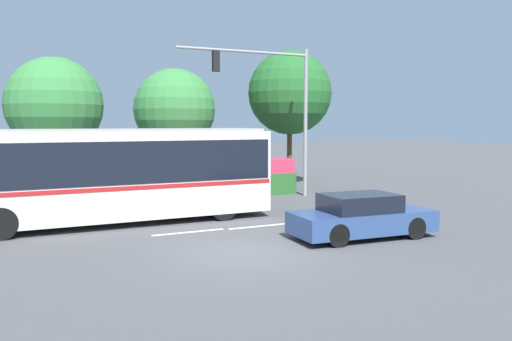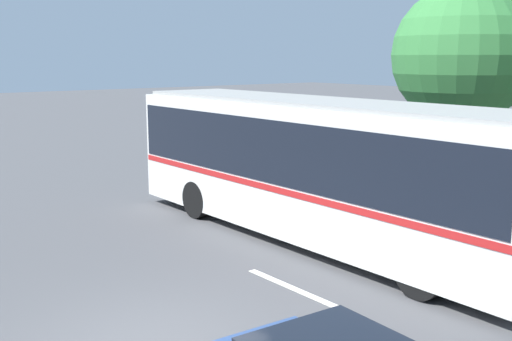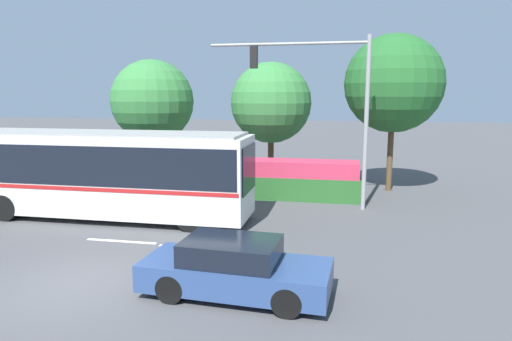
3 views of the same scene
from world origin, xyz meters
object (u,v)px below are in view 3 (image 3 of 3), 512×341
(sedan_foreground, at_px, (235,269))
(street_tree_right, at_px, (394,84))
(traffic_light_pole, at_px, (329,94))
(street_tree_left, at_px, (153,101))
(city_bus, at_px, (101,169))
(street_tree_centre, at_px, (271,103))

(sedan_foreground, relative_size, street_tree_right, 0.60)
(traffic_light_pole, relative_size, street_tree_right, 0.93)
(street_tree_left, bearing_deg, street_tree_right, -0.45)
(sedan_foreground, xyz_separation_m, traffic_light_pole, (1.81, 8.76, 4.06))
(city_bus, height_order, sedan_foreground, city_bus)
(traffic_light_pole, height_order, street_tree_right, street_tree_right)
(traffic_light_pole, bearing_deg, street_tree_left, -23.52)
(city_bus, bearing_deg, street_tree_left, 97.37)
(traffic_light_pole, bearing_deg, sedan_foreground, 78.32)
(sedan_foreground, relative_size, traffic_light_pole, 0.65)
(street_tree_right, bearing_deg, sedan_foreground, -110.35)
(city_bus, height_order, street_tree_right, street_tree_right)
(traffic_light_pole, bearing_deg, city_bus, 20.50)
(street_tree_left, relative_size, street_tree_centre, 1.02)
(street_tree_left, bearing_deg, sedan_foreground, -59.52)
(sedan_foreground, bearing_deg, street_tree_centre, 99.40)
(street_tree_left, relative_size, street_tree_right, 0.87)
(city_bus, xyz_separation_m, traffic_light_pole, (8.40, 3.14, 2.82))
(traffic_light_pole, relative_size, street_tree_centre, 1.09)
(city_bus, height_order, street_tree_left, street_tree_left)
(city_bus, relative_size, street_tree_centre, 1.80)
(city_bus, distance_m, traffic_light_pole, 9.40)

